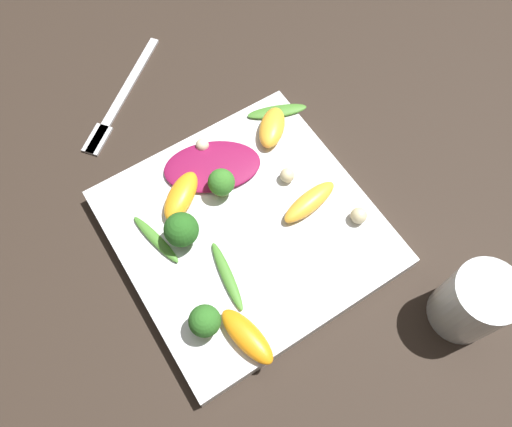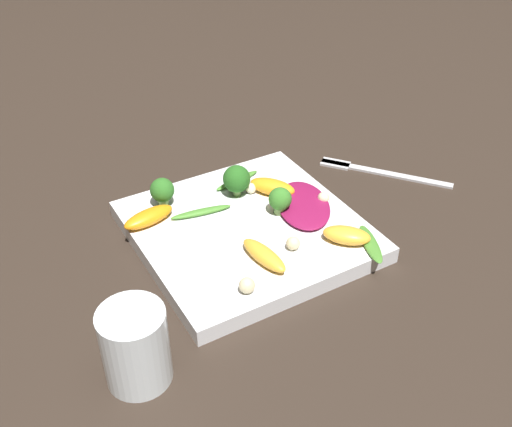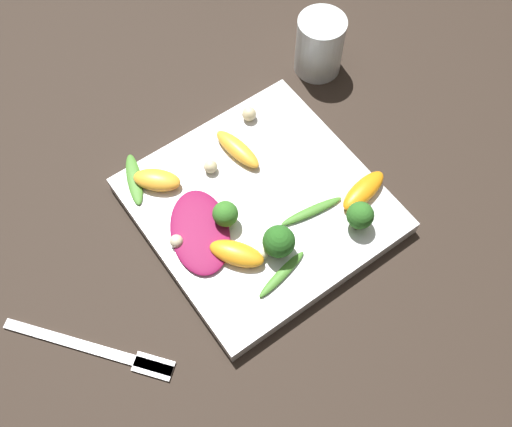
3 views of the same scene
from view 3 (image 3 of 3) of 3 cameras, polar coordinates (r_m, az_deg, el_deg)
The scene contains 19 objects.
ground_plane at distance 0.71m, azimuth 0.38°, elevation 0.36°, with size 2.40×2.40×0.00m, color #2D231C.
plate at distance 0.70m, azimuth 0.38°, elevation 0.77°, with size 0.26×0.26×0.02m.
drinking_glass at distance 0.81m, azimuth 6.08°, elevation 15.66°, with size 0.06×0.06×0.08m.
fork at distance 0.66m, azimuth -14.06°, elevation -12.71°, with size 0.16×0.13×0.01m.
radicchio_leaf_0 at distance 0.67m, azimuth -5.36°, elevation -1.72°, with size 0.13×0.10×0.01m.
orange_segment_0 at distance 0.72m, azimuth -1.77°, elevation 6.15°, with size 0.07×0.03×0.02m.
orange_segment_1 at distance 0.65m, azimuth -1.86°, elevation -3.83°, with size 0.07×0.06×0.02m.
orange_segment_2 at distance 0.71m, azimuth -9.42°, elevation 3.17°, with size 0.06×0.06×0.02m.
orange_segment_3 at distance 0.70m, azimuth 10.20°, elevation 2.17°, with size 0.04×0.07×0.02m.
broccoli_floret_0 at distance 0.64m, azimuth 2.19°, elevation -2.69°, with size 0.04×0.04×0.04m.
broccoli_floret_1 at distance 0.67m, azimuth 9.89°, elevation -0.22°, with size 0.03×0.03×0.04m.
broccoli_floret_2 at distance 0.66m, azimuth -3.05°, elevation 0.05°, with size 0.03×0.03×0.04m.
arugula_sprig_0 at distance 0.65m, azimuth 2.47°, elevation -5.80°, with size 0.03×0.07×0.01m.
arugula_sprig_1 at distance 0.69m, azimuth 5.33°, elevation 0.24°, with size 0.02×0.08×0.01m.
arugula_sprig_2 at distance 0.72m, azimuth -11.52°, elevation 3.23°, with size 0.07×0.04×0.01m.
macadamia_nut_0 at distance 0.75m, azimuth -0.65°, elevation 9.46°, with size 0.02×0.02×0.02m.
macadamia_nut_1 at distance 0.67m, azimuth -7.59°, elevation -2.64°, with size 0.02×0.02×0.02m.
macadamia_nut_2 at distance 0.66m, azimuth 0.59°, elevation -3.80°, with size 0.01×0.01×0.01m.
macadamia_nut_3 at distance 0.71m, azimuth -4.35°, elevation 4.48°, with size 0.02×0.02×0.02m.
Camera 3 is at (0.27, -0.20, 0.63)m, focal length 42.00 mm.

